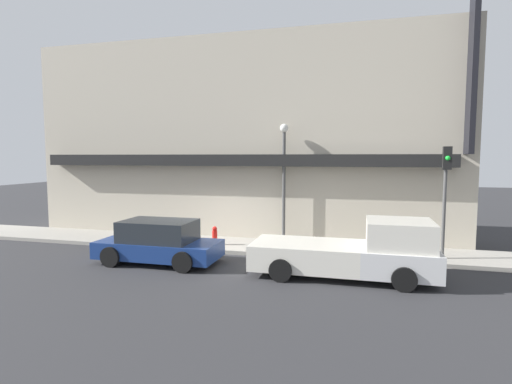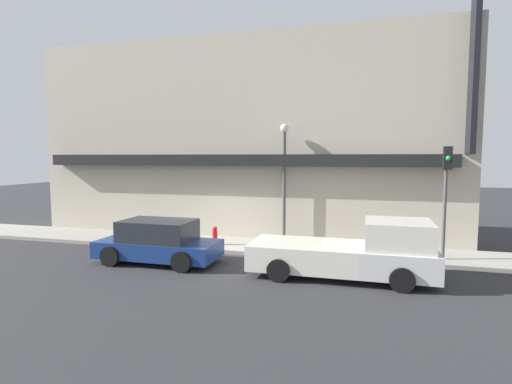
{
  "view_description": "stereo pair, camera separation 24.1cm",
  "coord_description": "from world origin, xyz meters",
  "px_view_note": "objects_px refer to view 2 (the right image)",
  "views": [
    {
      "loc": [
        5.48,
        -14.35,
        3.76
      ],
      "look_at": [
        1.48,
        1.01,
        2.35
      ],
      "focal_mm": 28.0,
      "sensor_mm": 36.0,
      "label": 1
    },
    {
      "loc": [
        5.71,
        -14.28,
        3.76
      ],
      "look_at": [
        1.48,
        1.01,
        2.35
      ],
      "focal_mm": 28.0,
      "sensor_mm": 36.0,
      "label": 2
    }
  ],
  "objects_px": {
    "fire_hydrant": "(215,235)",
    "traffic_light": "(446,183)",
    "street_lamp": "(284,168)",
    "pickup_truck": "(354,252)",
    "parked_car": "(158,242)"
  },
  "relations": [
    {
      "from": "parked_car",
      "to": "fire_hydrant",
      "type": "height_order",
      "value": "parked_car"
    },
    {
      "from": "pickup_truck",
      "to": "fire_hydrant",
      "type": "relative_size",
      "value": 7.41
    },
    {
      "from": "fire_hydrant",
      "to": "street_lamp",
      "type": "xyz_separation_m",
      "value": [
        2.63,
        1.28,
        2.77
      ]
    },
    {
      "from": "pickup_truck",
      "to": "traffic_light",
      "type": "height_order",
      "value": "traffic_light"
    },
    {
      "from": "street_lamp",
      "to": "traffic_light",
      "type": "xyz_separation_m",
      "value": [
        5.98,
        -1.39,
        -0.44
      ]
    },
    {
      "from": "pickup_truck",
      "to": "parked_car",
      "type": "height_order",
      "value": "pickup_truck"
    },
    {
      "from": "traffic_light",
      "to": "fire_hydrant",
      "type": "bearing_deg",
      "value": 179.25
    },
    {
      "from": "pickup_truck",
      "to": "parked_car",
      "type": "relative_size",
      "value": 1.31
    },
    {
      "from": "pickup_truck",
      "to": "fire_hydrant",
      "type": "height_order",
      "value": "pickup_truck"
    },
    {
      "from": "fire_hydrant",
      "to": "street_lamp",
      "type": "bearing_deg",
      "value": 25.94
    },
    {
      "from": "fire_hydrant",
      "to": "traffic_light",
      "type": "relative_size",
      "value": 0.19
    },
    {
      "from": "parked_car",
      "to": "fire_hydrant",
      "type": "distance_m",
      "value": 2.85
    },
    {
      "from": "pickup_truck",
      "to": "traffic_light",
      "type": "distance_m",
      "value": 4.4
    },
    {
      "from": "parked_car",
      "to": "fire_hydrant",
      "type": "bearing_deg",
      "value": 64.56
    },
    {
      "from": "parked_car",
      "to": "street_lamp",
      "type": "xyz_separation_m",
      "value": [
        3.76,
        3.88,
        2.56
      ]
    }
  ]
}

